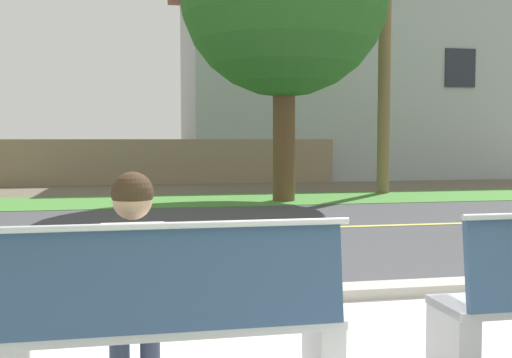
% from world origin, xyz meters
% --- Properties ---
extents(ground_plane, '(140.00, 140.00, 0.00)m').
position_xyz_m(ground_plane, '(0.00, 8.00, 0.00)').
color(ground_plane, '#665B4C').
extents(curb_edge, '(44.00, 0.30, 0.11)m').
position_xyz_m(curb_edge, '(0.00, 2.35, 0.06)').
color(curb_edge, '#ADA89E').
rests_on(curb_edge, ground_plane).
extents(street_asphalt, '(52.00, 8.00, 0.01)m').
position_xyz_m(street_asphalt, '(0.00, 6.50, 0.00)').
color(street_asphalt, '#424247').
rests_on(street_asphalt, ground_plane).
extents(road_centre_line, '(48.00, 0.14, 0.01)m').
position_xyz_m(road_centre_line, '(0.00, 6.50, 0.01)').
color(road_centre_line, '#E0CC4C').
rests_on(road_centre_line, ground_plane).
extents(far_verge_grass, '(48.00, 2.80, 0.02)m').
position_xyz_m(far_verge_grass, '(0.00, 11.11, 0.01)').
color(far_verge_grass, '#478438').
rests_on(far_verge_grass, ground_plane).
extents(bench_left, '(1.83, 0.48, 1.01)m').
position_xyz_m(bench_left, '(-1.24, 0.45, 0.46)').
color(bench_left, silver).
rests_on(bench_left, ground_plane).
extents(seated_person_white, '(0.52, 0.68, 1.25)m').
position_xyz_m(seated_person_white, '(-1.46, 0.62, 0.68)').
color(seated_person_white, '#333D56').
rests_on(seated_person_white, ground_plane).
extents(garden_wall, '(13.00, 0.36, 1.40)m').
position_xyz_m(garden_wall, '(-1.66, 16.40, 0.70)').
color(garden_wall, gray).
rests_on(garden_wall, ground_plane).
extents(house_across_street, '(13.38, 6.91, 7.53)m').
position_xyz_m(house_across_street, '(6.60, 19.60, 3.81)').
color(house_across_street, '#A3ADB2').
rests_on(house_across_street, ground_plane).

